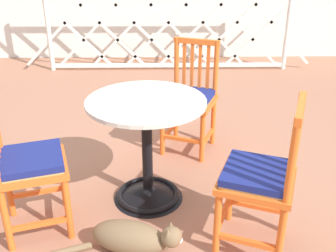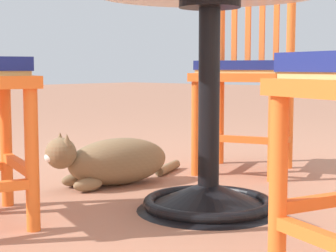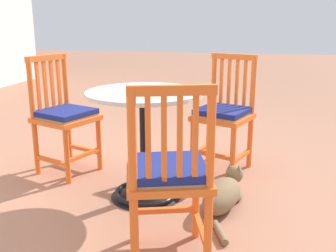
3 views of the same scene
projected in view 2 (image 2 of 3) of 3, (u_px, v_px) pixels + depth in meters
ground_plane at (198, 216)px, 1.79m from camera, size 24.00×24.00×0.00m
cafe_table at (209, 125)px, 1.83m from camera, size 0.76×0.76×0.73m
orange_chair_by_planter at (246, 74)px, 2.52m from camera, size 0.50×0.50×0.91m
tabby_cat at (110, 162)px, 2.24m from camera, size 0.75×0.31×0.23m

